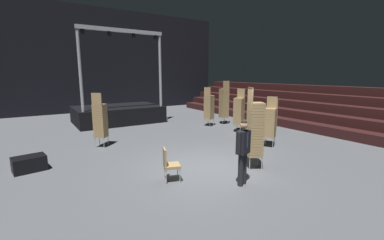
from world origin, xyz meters
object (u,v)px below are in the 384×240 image
at_px(chair_stack_mid_left, 270,122).
at_px(loose_chair_near_man, 169,163).
at_px(chair_stack_front_right, 271,118).
at_px(equipment_road_case, 29,164).
at_px(chair_stack_mid_centre, 100,120).
at_px(chair_stack_front_left, 239,111).
at_px(chair_stack_rear_right, 209,107).
at_px(chair_stack_mid_right, 224,103).
at_px(chair_stack_rear_left, 255,129).
at_px(stage_riser, 118,113).
at_px(man_with_tie, 243,148).

relative_size(chair_stack_mid_left, loose_chair_near_man, 2.17).
xyz_separation_m(chair_stack_front_right, equipment_road_case, (-9.81, 1.01, -0.67)).
height_order(chair_stack_mid_left, chair_stack_mid_centre, chair_stack_mid_centre).
bearing_deg(chair_stack_front_left, chair_stack_rear_right, -12.83).
bearing_deg(chair_stack_mid_right, chair_stack_front_right, -86.95).
xyz_separation_m(chair_stack_front_left, equipment_road_case, (-9.19, -0.56, -0.88)).
relative_size(chair_stack_mid_centre, chair_stack_rear_left, 0.87).
xyz_separation_m(chair_stack_rear_left, equipment_road_case, (-5.98, 3.58, -1.05)).
bearing_deg(chair_stack_mid_right, chair_stack_mid_centre, -166.02).
relative_size(stage_riser, chair_stack_front_left, 2.42).
bearing_deg(stage_riser, chair_stack_mid_centre, -114.06).
xyz_separation_m(stage_riser, chair_stack_mid_centre, (-2.27, -5.08, 0.52)).
xyz_separation_m(chair_stack_rear_right, loose_chair_near_man, (-5.57, -5.66, -0.58)).
xyz_separation_m(chair_stack_mid_right, chair_stack_mid_centre, (-7.41, -1.11, -0.17)).
bearing_deg(stage_riser, chair_stack_rear_left, -83.47).
height_order(chair_stack_rear_right, loose_chair_near_man, chair_stack_rear_right).
distance_m(chair_stack_mid_left, chair_stack_mid_right, 5.11).
height_order(chair_stack_mid_left, equipment_road_case, chair_stack_mid_left).
xyz_separation_m(chair_stack_mid_centre, chair_stack_rear_left, (3.44, -5.14, 0.17)).
bearing_deg(chair_stack_mid_left, chair_stack_rear_right, -34.29).
bearing_deg(chair_stack_mid_left, chair_stack_front_right, -80.11).
bearing_deg(man_with_tie, chair_stack_front_right, -165.62).
relative_size(chair_stack_front_left, chair_stack_front_right, 1.24).
xyz_separation_m(chair_stack_front_left, loose_chair_near_man, (-5.92, -3.58, -0.58)).
bearing_deg(equipment_road_case, chair_stack_mid_centre, 31.53).
distance_m(stage_riser, chair_stack_mid_left, 9.50).
bearing_deg(chair_stack_rear_right, chair_stack_mid_left, -25.59).
height_order(chair_stack_front_left, equipment_road_case, chair_stack_front_left).
bearing_deg(chair_stack_rear_left, chair_stack_rear_right, -176.19).
relative_size(chair_stack_front_left, equipment_road_case, 2.47).
bearing_deg(loose_chair_near_man, chair_stack_front_right, 126.07).
xyz_separation_m(chair_stack_front_left, chair_stack_mid_left, (-0.84, -2.73, -0.08)).
bearing_deg(chair_stack_front_right, chair_stack_front_left, 57.02).
distance_m(chair_stack_front_left, chair_stack_mid_left, 2.85).
bearing_deg(stage_riser, equipment_road_case, -125.95).
bearing_deg(chair_stack_front_left, chair_stack_mid_left, 140.27).
distance_m(chair_stack_rear_left, loose_chair_near_man, 2.87).
bearing_deg(chair_stack_front_right, chair_stack_mid_left, 164.22).
relative_size(chair_stack_front_right, equipment_road_case, 1.99).
xyz_separation_m(chair_stack_front_right, loose_chair_near_man, (-6.54, -2.01, -0.37)).
distance_m(man_with_tie, chair_stack_mid_left, 4.14).
bearing_deg(loose_chair_near_man, chair_stack_mid_right, 149.38).
xyz_separation_m(man_with_tie, chair_stack_mid_centre, (-2.26, 5.86, 0.10)).
relative_size(stage_riser, man_with_tie, 3.02).
bearing_deg(stage_riser, loose_chair_near_man, -99.09).
bearing_deg(chair_stack_rear_left, man_with_tie, -30.19).
height_order(chair_stack_mid_right, chair_stack_rear_right, chair_stack_mid_right).
bearing_deg(chair_stack_rear_right, chair_stack_front_right, -5.00).
bearing_deg(chair_stack_mid_centre, chair_stack_front_left, 31.71).
bearing_deg(chair_stack_front_right, chair_stack_mid_centre, 106.23).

